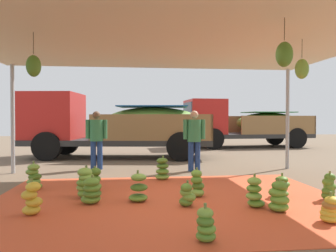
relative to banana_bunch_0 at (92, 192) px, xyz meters
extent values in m
plane|color=brown|center=(1.33, 3.12, -0.22)|extent=(40.00, 40.00, 0.00)
cube|color=#D1512D|center=(1.33, 0.12, -0.21)|extent=(6.22, 4.61, 0.01)
cylinder|color=#9EA0A5|center=(-2.47, 3.42, 1.22)|extent=(0.10, 0.10, 2.88)
cylinder|color=#9EA0A5|center=(5.13, 3.42, 1.22)|extent=(0.10, 0.10, 2.88)
cube|color=beige|center=(1.33, 0.12, 2.69)|extent=(8.00, 7.00, 0.06)
cylinder|color=#4C422D|center=(-0.94, 0.07, 2.48)|extent=(0.01, 0.01, 0.36)
ellipsoid|color=#477523|center=(-0.94, 0.07, 2.10)|extent=(0.24, 0.24, 0.36)
cylinder|color=#4C422D|center=(2.84, -1.10, 2.50)|extent=(0.01, 0.01, 0.32)
ellipsoid|color=#477523|center=(2.84, -1.10, 2.14)|extent=(0.24, 0.24, 0.36)
cylinder|color=#4C422D|center=(3.72, 0.03, 2.49)|extent=(0.01, 0.01, 0.34)
ellipsoid|color=#6B9E38|center=(3.72, 0.03, 2.12)|extent=(0.24, 0.24, 0.36)
ellipsoid|color=#60932D|center=(-0.02, 0.03, -0.13)|extent=(0.47, 0.47, 0.15)
ellipsoid|color=#477523|center=(0.01, 0.00, -0.03)|extent=(0.38, 0.38, 0.15)
ellipsoid|color=#518428|center=(0.01, -0.01, 0.06)|extent=(0.36, 0.36, 0.15)
ellipsoid|color=#518428|center=(0.00, -0.02, 0.16)|extent=(0.32, 0.32, 0.15)
cylinder|color=olive|center=(0.01, 0.01, 0.22)|extent=(0.04, 0.04, 0.12)
ellipsoid|color=#60932D|center=(2.93, -0.76, -0.13)|extent=(0.43, 0.43, 0.15)
ellipsoid|color=#60932D|center=(2.95, -0.77, -0.03)|extent=(0.30, 0.30, 0.15)
ellipsoid|color=#60932D|center=(2.92, -0.73, 0.08)|extent=(0.37, 0.37, 0.15)
ellipsoid|color=#518428|center=(2.96, -0.74, 0.19)|extent=(0.27, 0.27, 0.15)
cylinder|color=olive|center=(2.94, -0.74, 0.25)|extent=(0.04, 0.04, 0.12)
ellipsoid|color=#75A83D|center=(-0.26, 1.47, -0.14)|extent=(0.34, 0.34, 0.14)
ellipsoid|color=#518428|center=(-0.27, 1.47, -0.08)|extent=(0.28, 0.28, 0.14)
ellipsoid|color=#75A83D|center=(-0.32, 1.50, -0.02)|extent=(0.27, 0.27, 0.14)
ellipsoid|color=#477523|center=(-0.32, 1.47, 0.04)|extent=(0.29, 0.29, 0.14)
ellipsoid|color=#75A83D|center=(-0.30, 1.51, 0.10)|extent=(0.26, 0.26, 0.14)
cylinder|color=olive|center=(-0.29, 1.49, 0.16)|extent=(0.04, 0.04, 0.12)
ellipsoid|color=gold|center=(3.40, -1.36, -0.14)|extent=(0.37, 0.37, 0.12)
ellipsoid|color=gold|center=(3.40, -1.34, -0.08)|extent=(0.35, 0.35, 0.12)
ellipsoid|color=gold|center=(3.41, -1.33, -0.02)|extent=(0.24, 0.24, 0.12)
ellipsoid|color=#996628|center=(3.40, -1.36, 0.04)|extent=(0.32, 0.32, 0.12)
ellipsoid|color=gold|center=(3.42, -1.37, 0.10)|extent=(0.29, 0.29, 0.12)
cylinder|color=olive|center=(3.41, -1.35, 0.16)|extent=(0.04, 0.04, 0.12)
ellipsoid|color=#518428|center=(1.54, -1.85, -0.14)|extent=(0.30, 0.30, 0.13)
ellipsoid|color=#60932D|center=(1.54, -1.87, -0.05)|extent=(0.31, 0.31, 0.13)
ellipsoid|color=#477523|center=(1.53, -1.88, 0.04)|extent=(0.27, 0.27, 0.13)
ellipsoid|color=#75A83D|center=(1.53, -1.86, 0.13)|extent=(0.27, 0.27, 0.13)
cylinder|color=olive|center=(1.53, -1.87, 0.19)|extent=(0.04, 0.04, 0.12)
ellipsoid|color=#518428|center=(1.56, -0.31, -0.13)|extent=(0.26, 0.26, 0.15)
ellipsoid|color=#6B9E38|center=(1.61, -0.35, -0.05)|extent=(0.30, 0.30, 0.15)
ellipsoid|color=#6B9E38|center=(1.55, -0.32, 0.02)|extent=(0.27, 0.27, 0.15)
ellipsoid|color=#518428|center=(1.56, -0.35, 0.10)|extent=(0.22, 0.22, 0.15)
cylinder|color=olive|center=(1.58, -0.33, 0.16)|extent=(0.04, 0.04, 0.12)
ellipsoid|color=gold|center=(-0.81, -0.54, -0.13)|extent=(0.34, 0.34, 0.15)
ellipsoid|color=gold|center=(-0.77, -0.53, -0.02)|extent=(0.29, 0.29, 0.15)
ellipsoid|color=gold|center=(-0.83, -0.57, 0.10)|extent=(0.26, 0.26, 0.15)
ellipsoid|color=gold|center=(-0.78, -0.56, 0.21)|extent=(0.30, 0.30, 0.15)
cylinder|color=olive|center=(-0.80, -0.56, 0.27)|extent=(0.04, 0.04, 0.12)
ellipsoid|color=#60932D|center=(0.78, 0.09, -0.14)|extent=(0.33, 0.33, 0.13)
ellipsoid|color=#477523|center=(0.80, 0.07, 0.04)|extent=(0.37, 0.37, 0.13)
ellipsoid|color=#6B9E38|center=(0.79, 0.05, 0.22)|extent=(0.37, 0.37, 0.13)
cylinder|color=olive|center=(0.78, 0.08, 0.28)|extent=(0.04, 0.04, 0.12)
ellipsoid|color=#60932D|center=(-0.07, 1.01, -0.12)|extent=(0.39, 0.39, 0.17)
ellipsoid|color=#518428|center=(-0.07, 1.00, 0.02)|extent=(0.35, 0.35, 0.17)
ellipsoid|color=#477523|center=(-0.05, 1.00, 0.17)|extent=(0.30, 0.30, 0.17)
cylinder|color=olive|center=(-0.06, 0.98, 0.23)|extent=(0.04, 0.04, 0.12)
ellipsoid|color=#75A83D|center=(1.38, 2.07, -0.14)|extent=(0.41, 0.41, 0.14)
ellipsoid|color=#518428|center=(1.38, 2.03, -0.01)|extent=(0.33, 0.33, 0.14)
ellipsoid|color=#477523|center=(1.39, 2.06, 0.12)|extent=(0.35, 0.35, 0.14)
ellipsoid|color=#477523|center=(1.37, 2.03, 0.24)|extent=(0.38, 0.38, 0.14)
cylinder|color=olive|center=(1.40, 2.05, 0.30)|extent=(0.04, 0.04, 0.12)
ellipsoid|color=#477523|center=(3.39, 0.13, -0.14)|extent=(0.34, 0.34, 0.13)
ellipsoid|color=#518428|center=(3.39, 0.16, -0.06)|extent=(0.37, 0.37, 0.13)
ellipsoid|color=#518428|center=(3.44, 0.15, 0.03)|extent=(0.29, 0.29, 0.13)
ellipsoid|color=#477523|center=(3.40, 0.12, 0.11)|extent=(0.26, 0.26, 0.13)
cylinder|color=olive|center=(3.42, 0.14, 0.17)|extent=(0.04, 0.04, 0.12)
ellipsoid|color=#60932D|center=(2.68, -0.49, -0.14)|extent=(0.29, 0.29, 0.13)
ellipsoid|color=#75A83D|center=(2.63, -0.51, -0.02)|extent=(0.30, 0.30, 0.13)
ellipsoid|color=#60932D|center=(2.64, -0.50, 0.10)|extent=(0.29, 0.29, 0.13)
ellipsoid|color=#75A83D|center=(2.64, -0.50, 0.22)|extent=(0.32, 0.32, 0.13)
cylinder|color=olive|center=(2.65, -0.49, 0.28)|extent=(0.04, 0.04, 0.12)
ellipsoid|color=#477523|center=(4.11, -0.19, -0.13)|extent=(0.28, 0.28, 0.16)
ellipsoid|color=#477523|center=(4.10, -0.20, -0.05)|extent=(0.30, 0.30, 0.16)
ellipsoid|color=#518428|center=(4.13, -0.19, 0.03)|extent=(0.23, 0.23, 0.16)
ellipsoid|color=#518428|center=(4.10, -0.19, 0.11)|extent=(0.21, 0.21, 0.16)
ellipsoid|color=#477523|center=(4.14, -0.18, 0.19)|extent=(0.24, 0.24, 0.16)
cylinder|color=olive|center=(4.12, -0.21, 0.25)|extent=(0.04, 0.04, 0.12)
ellipsoid|color=#60932D|center=(-0.14, 0.44, -0.13)|extent=(0.44, 0.44, 0.16)
ellipsoid|color=#75A83D|center=(-0.18, 0.49, -0.03)|extent=(0.42, 0.42, 0.16)
ellipsoid|color=#60932D|center=(-0.18, 0.45, 0.07)|extent=(0.40, 0.40, 0.16)
ellipsoid|color=#75A83D|center=(-0.15, 0.46, 0.16)|extent=(0.40, 0.40, 0.16)
ellipsoid|color=#75A83D|center=(-0.18, 0.46, 0.26)|extent=(0.37, 0.37, 0.16)
cylinder|color=olive|center=(-0.15, 0.47, 0.32)|extent=(0.04, 0.04, 0.12)
ellipsoid|color=#60932D|center=(-1.29, 1.27, -0.14)|extent=(0.31, 0.31, 0.13)
ellipsoid|color=#6B9E38|center=(-1.30, 1.24, -0.04)|extent=(0.39, 0.39, 0.13)
ellipsoid|color=#477523|center=(-1.28, 1.26, 0.05)|extent=(0.30, 0.30, 0.13)
ellipsoid|color=#6B9E38|center=(-1.34, 1.27, 0.15)|extent=(0.33, 0.33, 0.13)
ellipsoid|color=#75A83D|center=(-1.30, 1.24, 0.25)|extent=(0.32, 0.32, 0.13)
cylinder|color=olive|center=(-1.31, 1.27, 0.31)|extent=(0.04, 0.04, 0.12)
ellipsoid|color=#75A83D|center=(1.87, 0.30, -0.13)|extent=(0.35, 0.35, 0.15)
ellipsoid|color=#477523|center=(1.89, 0.34, -0.02)|extent=(0.32, 0.32, 0.15)
ellipsoid|color=#518428|center=(1.86, 0.31, 0.10)|extent=(0.25, 0.25, 0.15)
ellipsoid|color=#60932D|center=(1.86, 0.33, 0.21)|extent=(0.28, 0.28, 0.15)
cylinder|color=olive|center=(1.86, 0.31, 0.27)|extent=(0.04, 0.04, 0.12)
cube|color=#2D2D2D|center=(0.15, 6.69, 0.38)|extent=(7.01, 3.03, 0.20)
cube|color=red|center=(-2.27, 7.00, 1.33)|extent=(2.14, 2.25, 1.70)
cube|color=#232D38|center=(-3.23, 7.11, 1.67)|extent=(0.24, 1.76, 0.75)
cube|color=olive|center=(1.30, 5.48, 0.93)|extent=(4.18, 0.60, 0.90)
cube|color=olive|center=(1.56, 7.59, 0.93)|extent=(4.18, 0.60, 0.90)
cube|color=olive|center=(3.48, 6.28, 0.93)|extent=(0.35, 2.20, 0.90)
ellipsoid|color=#6B9E38|center=(1.43, 6.53, 1.07)|extent=(3.90, 2.30, 1.18)
cube|color=#19569E|center=(1.43, 6.53, 1.68)|extent=(2.71, 1.98, 0.04)
cylinder|color=black|center=(-2.26, 5.98, 0.28)|extent=(1.03, 0.40, 1.00)
cylinder|color=black|center=(-2.01, 7.97, 0.28)|extent=(1.03, 0.40, 1.00)
cylinder|color=black|center=(2.32, 5.41, 0.28)|extent=(1.03, 0.40, 1.00)
cylinder|color=black|center=(2.57, 7.40, 0.28)|extent=(1.03, 0.40, 1.00)
cube|color=#2D2D2D|center=(6.50, 10.61, 0.38)|extent=(6.31, 2.68, 0.20)
cube|color=red|center=(4.27, 10.50, 1.33)|extent=(1.84, 2.28, 1.70)
cube|color=#232D38|center=(3.39, 10.46, 1.67)|extent=(0.12, 1.91, 0.75)
cube|color=olive|center=(7.73, 9.51, 0.93)|extent=(3.84, 0.27, 0.90)
cube|color=olive|center=(7.62, 11.82, 0.93)|extent=(3.84, 0.27, 0.90)
cube|color=olive|center=(9.55, 10.76, 0.93)|extent=(0.20, 2.39, 0.90)
ellipsoid|color=#477523|center=(7.67, 10.67, 1.02)|extent=(3.48, 2.17, 1.06)
cube|color=#237533|center=(7.67, 10.67, 1.57)|extent=(2.39, 1.92, 0.04)
cylinder|color=black|center=(4.45, 9.41, 0.28)|extent=(1.01, 0.33, 1.00)
cylinder|color=black|center=(4.34, 11.60, 0.28)|extent=(1.01, 0.33, 1.00)
cylinder|color=black|center=(8.66, 9.62, 0.28)|extent=(1.01, 0.33, 1.00)
cylinder|color=black|center=(8.55, 11.80, 0.28)|extent=(1.01, 0.33, 1.00)
cylinder|color=navy|center=(-0.44, 3.87, 0.19)|extent=(0.15, 0.15, 0.81)
cylinder|color=navy|center=(-0.25, 3.87, 0.19)|extent=(0.15, 0.15, 0.81)
cylinder|color=#337A4C|center=(-0.34, 3.87, 0.90)|extent=(0.37, 0.37, 0.61)
cylinder|color=#337A4C|center=(-0.59, 3.87, 0.93)|extent=(0.12, 0.12, 0.54)
cylinder|color=#337A4C|center=(-0.10, 3.87, 0.93)|extent=(0.12, 0.12, 0.54)
sphere|color=brown|center=(-0.34, 3.87, 1.33)|extent=(0.22, 0.22, 0.22)
cylinder|color=navy|center=(2.28, 3.27, 0.19)|extent=(0.15, 0.15, 0.81)
cylinder|color=navy|center=(2.46, 3.27, 0.19)|extent=(0.15, 0.15, 0.81)
cylinder|color=#337A4C|center=(2.37, 3.27, 0.90)|extent=(0.37, 0.37, 0.61)
cylinder|color=#337A4C|center=(2.12, 3.27, 0.94)|extent=(0.12, 0.12, 0.54)
cylinder|color=#337A4C|center=(2.62, 3.27, 0.94)|extent=(0.12, 0.12, 0.54)
sphere|color=tan|center=(2.37, 3.27, 1.34)|extent=(0.22, 0.22, 0.22)
camera|label=1|loc=(0.70, -5.54, 1.22)|focal=34.75mm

